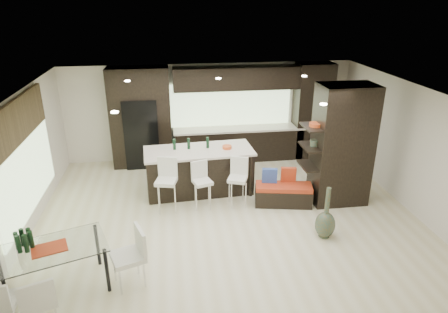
{
  "coord_description": "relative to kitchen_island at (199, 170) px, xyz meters",
  "views": [
    {
      "loc": [
        -1.13,
        -7.37,
        4.43
      ],
      "look_at": [
        0.0,
        0.6,
        1.15
      ],
      "focal_mm": 32.0,
      "sensor_mm": 36.0,
      "label": 1
    }
  ],
  "objects": [
    {
      "name": "ground",
      "position": [
        0.5,
        -1.32,
        -0.53
      ],
      "size": [
        8.0,
        8.0,
        0.0
      ],
      "primitive_type": "plane",
      "color": "beige",
      "rests_on": "ground"
    },
    {
      "name": "back_wall",
      "position": [
        0.5,
        2.18,
        0.82
      ],
      "size": [
        8.0,
        0.02,
        2.7
      ],
      "primitive_type": "cube",
      "color": "silver",
      "rests_on": "ground"
    },
    {
      "name": "left_wall",
      "position": [
        -3.5,
        -1.32,
        0.82
      ],
      "size": [
        0.02,
        7.0,
        2.7
      ],
      "primitive_type": "cube",
      "color": "silver",
      "rests_on": "ground"
    },
    {
      "name": "right_wall",
      "position": [
        4.5,
        -1.32,
        0.82
      ],
      "size": [
        0.02,
        7.0,
        2.7
      ],
      "primitive_type": "cube",
      "color": "silver",
      "rests_on": "ground"
    },
    {
      "name": "ceiling",
      "position": [
        0.5,
        -1.32,
        2.17
      ],
      "size": [
        8.0,
        7.0,
        0.02
      ],
      "primitive_type": "cube",
      "color": "white",
      "rests_on": "ground"
    },
    {
      "name": "window_left",
      "position": [
        -3.46,
        -1.12,
        0.82
      ],
      "size": [
        0.04,
        3.2,
        1.9
      ],
      "primitive_type": "cube",
      "color": "#B2D199",
      "rests_on": "left_wall"
    },
    {
      "name": "window_back",
      "position": [
        1.1,
        2.14,
        1.02
      ],
      "size": [
        3.4,
        0.04,
        1.2
      ],
      "primitive_type": "cube",
      "color": "#B2D199",
      "rests_on": "back_wall"
    },
    {
      "name": "stone_accent",
      "position": [
        -3.43,
        -1.12,
        1.72
      ],
      "size": [
        0.08,
        3.0,
        0.8
      ],
      "primitive_type": "cube",
      "color": "brown",
      "rests_on": "left_wall"
    },
    {
      "name": "ceiling_spots",
      "position": [
        0.5,
        -1.07,
        2.15
      ],
      "size": [
        4.0,
        3.0,
        0.02
      ],
      "primitive_type": "cube",
      "color": "white",
      "rests_on": "ceiling"
    },
    {
      "name": "back_cabinetry",
      "position": [
        1.0,
        1.85,
        0.82
      ],
      "size": [
        6.8,
        0.68,
        2.7
      ],
      "primitive_type": "cube",
      "color": "black",
      "rests_on": "ground"
    },
    {
      "name": "refrigerator",
      "position": [
        -1.4,
        1.8,
        0.42
      ],
      "size": [
        0.9,
        0.68,
        1.9
      ],
      "primitive_type": "cube",
      "color": "black",
      "rests_on": "ground"
    },
    {
      "name": "partition_column",
      "position": [
        3.1,
        -0.92,
        0.82
      ],
      "size": [
        1.2,
        0.8,
        2.7
      ],
      "primitive_type": "cube",
      "color": "black",
      "rests_on": "ground"
    },
    {
      "name": "kitchen_island",
      "position": [
        0.0,
        0.0,
        0.0
      ],
      "size": [
        2.61,
        1.25,
        1.06
      ],
      "primitive_type": "cube",
      "rotation": [
        0.0,
        0.0,
        0.06
      ],
      "color": "black",
      "rests_on": "ground"
    },
    {
      "name": "stool_left",
      "position": [
        -0.78,
        -0.86,
        -0.05
      ],
      "size": [
        0.52,
        0.52,
        0.97
      ],
      "primitive_type": "cube",
      "rotation": [
        0.0,
        0.0,
        -0.24
      ],
      "color": "silver",
      "rests_on": "ground"
    },
    {
      "name": "stool_mid",
      "position": [
        0.0,
        -0.84,
        -0.1
      ],
      "size": [
        0.47,
        0.47,
        0.86
      ],
      "primitive_type": "cube",
      "rotation": [
        0.0,
        0.0,
        0.3
      ],
      "color": "silver",
      "rests_on": "ground"
    },
    {
      "name": "stool_right",
      "position": [
        0.78,
        -0.85,
        -0.08
      ],
      "size": [
        0.51,
        0.51,
        0.9
      ],
      "primitive_type": "cube",
      "rotation": [
        0.0,
        0.0,
        -0.37
      ],
      "color": "silver",
      "rests_on": "ground"
    },
    {
      "name": "bench",
      "position": [
        1.81,
        -0.96,
        -0.29
      ],
      "size": [
        1.33,
        0.72,
        0.49
      ],
      "primitive_type": "cube",
      "rotation": [
        0.0,
        0.0,
        -0.2
      ],
      "color": "black",
      "rests_on": "ground"
    },
    {
      "name": "floor_vase",
      "position": [
        2.26,
        -2.34,
        0.0
      ],
      "size": [
        0.44,
        0.44,
        1.07
      ],
      "primitive_type": null,
      "rotation": [
        0.0,
        0.0,
        0.12
      ],
      "color": "#3E4935",
      "rests_on": "ground"
    },
    {
      "name": "dining_table",
      "position": [
        -2.57,
        -3.22,
        -0.13
      ],
      "size": [
        1.87,
        1.42,
        0.8
      ],
      "primitive_type": "cube",
      "rotation": [
        0.0,
        0.0,
        0.33
      ],
      "color": "white",
      "rests_on": "ground"
    },
    {
      "name": "chair_near",
      "position": [
        -2.57,
        -4.0,
        -0.1
      ],
      "size": [
        0.6,
        0.6,
        0.86
      ],
      "primitive_type": "cube",
      "rotation": [
        0.0,
        0.0,
        0.35
      ],
      "color": "silver",
      "rests_on": "ground"
    },
    {
      "name": "chair_far",
      "position": [
        -3.09,
        -4.0,
        -0.09
      ],
      "size": [
        0.52,
        0.52,
        0.87
      ],
      "primitive_type": "cube",
      "rotation": [
        0.0,
        0.0,
        0.11
      ],
      "color": "silver",
      "rests_on": "ground"
    },
    {
      "name": "chair_end",
      "position": [
        -1.42,
        -3.22,
        -0.07
      ],
      "size": [
        0.64,
        0.64,
        0.92
      ],
      "primitive_type": "cube",
      "rotation": [
        0.0,
        0.0,
        1.91
      ],
      "color": "silver",
      "rests_on": "ground"
    }
  ]
}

